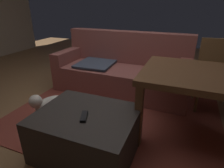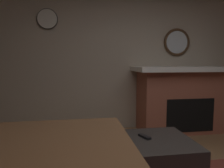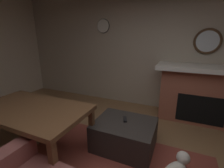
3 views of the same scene
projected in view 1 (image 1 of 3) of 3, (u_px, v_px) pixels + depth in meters
floor at (103, 108)px, 2.64m from camera, size 9.25×9.25×0.00m
area_rug at (114, 114)px, 2.48m from camera, size 2.60×2.00×0.01m
couch at (122, 71)px, 3.08m from camera, size 2.12×0.88×0.94m
ottoman_coffee_table at (87, 133)px, 1.78m from camera, size 0.90×0.73×0.44m
tv_remote at (84, 116)px, 1.63m from camera, size 0.11×0.17×0.02m
dining_chair_north at (215, 70)px, 2.53m from camera, size 0.47×0.47×0.93m
small_dog at (49, 104)px, 2.39m from camera, size 0.37×0.48×0.30m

